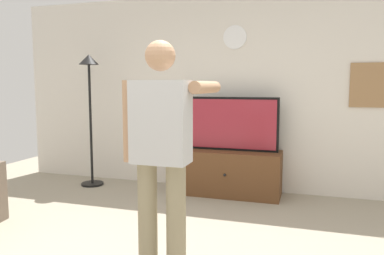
{
  "coord_description": "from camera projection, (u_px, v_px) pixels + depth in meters",
  "views": [
    {
      "loc": [
        1.12,
        -2.25,
        1.46
      ],
      "look_at": [
        0.03,
        1.2,
        1.05
      ],
      "focal_mm": 35.33,
      "sensor_mm": 36.0,
      "label": 1
    }
  ],
  "objects": [
    {
      "name": "television",
      "position": [
        230.0,
        124.0,
        4.99
      ],
      "size": [
        1.27,
        0.07,
        0.71
      ],
      "color": "black",
      "rests_on": "tv_stand"
    },
    {
      "name": "framed_picture",
      "position": [
        376.0,
        85.0,
        4.65
      ],
      "size": [
        0.61,
        0.04,
        0.55
      ],
      "primitive_type": "cube",
      "color": "#997047"
    },
    {
      "name": "floor_lamp",
      "position": [
        90.0,
        93.0,
        5.39
      ],
      "size": [
        0.32,
        0.32,
        1.89
      ],
      "color": "black",
      "rests_on": "ground_plane"
    },
    {
      "name": "wall_clock",
      "position": [
        235.0,
        37.0,
        5.1
      ],
      "size": [
        0.32,
        0.03,
        0.32
      ],
      "primitive_type": "cylinder",
      "rotation": [
        1.57,
        0.0,
        0.0
      ],
      "color": "white"
    },
    {
      "name": "tv_stand",
      "position": [
        229.0,
        173.0,
        5.02
      ],
      "size": [
        1.35,
        0.54,
        0.59
      ],
      "color": "brown",
      "rests_on": "ground_plane"
    },
    {
      "name": "back_wall",
      "position": [
        227.0,
        93.0,
        5.27
      ],
      "size": [
        6.4,
        0.1,
        2.7
      ],
      "primitive_type": "cube",
      "color": "silver",
      "rests_on": "ground_plane"
    },
    {
      "name": "person_standing_nearer_lamp",
      "position": [
        162.0,
        151.0,
        2.65
      ],
      "size": [
        0.58,
        0.78,
        1.76
      ],
      "color": "gray",
      "rests_on": "ground_plane"
    }
  ]
}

